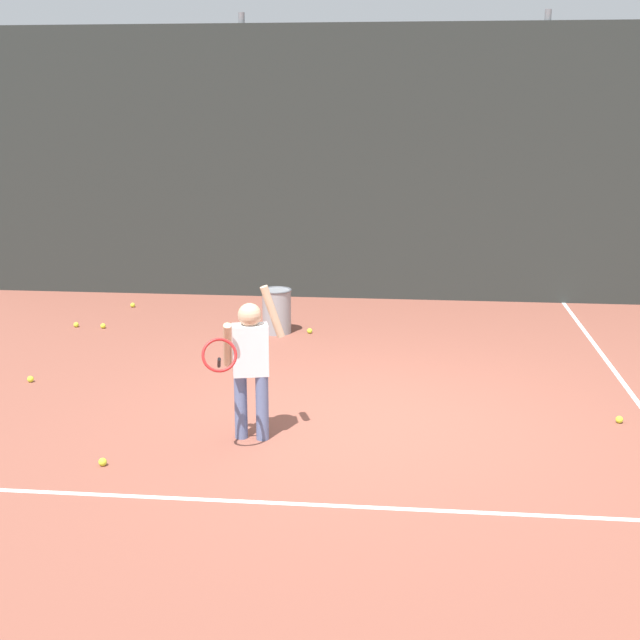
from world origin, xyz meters
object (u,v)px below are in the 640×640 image
ball_hopper (277,310)px  tennis_ball_7 (619,420)px  tennis_ball_3 (103,326)px  tennis_ball_0 (103,462)px  tennis_ball_4 (310,331)px  tennis_ball_1 (31,379)px  tennis_player (249,359)px  tennis_ball_6 (133,305)px  tennis_ball_5 (76,325)px

ball_hopper → tennis_ball_7: 4.55m
ball_hopper → tennis_ball_3: ball_hopper is taller
tennis_ball_0 → tennis_ball_4: same height
tennis_ball_1 → tennis_ball_3: same height
tennis_player → tennis_ball_7: size_ratio=20.46×
tennis_ball_0 → tennis_ball_6: bearing=105.4°
tennis_player → tennis_ball_5: bearing=115.7°
ball_hopper → tennis_ball_5: bearing=-180.0°
tennis_ball_4 → tennis_ball_5: bearing=-179.9°
tennis_ball_5 → ball_hopper: bearing=0.0°
tennis_ball_1 → tennis_ball_3: (-0.01, 2.20, 0.00)m
tennis_player → tennis_ball_0: 1.45m
ball_hopper → tennis_ball_4: (0.42, 0.00, -0.26)m
tennis_ball_1 → tennis_ball_4: 3.48m
tennis_ball_1 → tennis_ball_0: bearing=-53.2°
ball_hopper → tennis_ball_5: 2.64m
tennis_ball_3 → tennis_ball_4: same height
ball_hopper → tennis_ball_6: 2.54m
tennis_ball_1 → tennis_ball_6: size_ratio=1.00×
tennis_ball_7 → tennis_ball_5: bearing=155.7°
tennis_ball_5 → tennis_ball_7: (6.21, -2.81, 0.00)m
tennis_player → tennis_ball_1: tennis_player is taller
ball_hopper → tennis_ball_4: size_ratio=8.52×
tennis_ball_5 → tennis_ball_3: bearing=-3.8°
tennis_ball_0 → tennis_ball_3: size_ratio=1.00×
tennis_ball_4 → tennis_ball_5: same height
tennis_ball_1 → tennis_ball_6: 3.38m
ball_hopper → tennis_ball_3: size_ratio=8.52×
tennis_ball_1 → tennis_ball_7: (5.83, -0.58, 0.00)m
tennis_ball_5 → tennis_ball_6: bearing=71.7°
tennis_ball_0 → tennis_ball_4: bearing=74.3°
tennis_ball_1 → tennis_ball_6: (0.01, 3.38, 0.00)m
tennis_ball_0 → tennis_ball_5: (-1.86, 4.21, 0.00)m
tennis_ball_1 → tennis_player: bearing=-27.0°
tennis_ball_1 → tennis_ball_5: size_ratio=1.00×
tennis_ball_5 → tennis_ball_4: bearing=0.1°
tennis_ball_4 → tennis_ball_1: bearing=-140.1°
tennis_ball_5 → tennis_ball_6: 1.22m
tennis_ball_4 → tennis_ball_0: bearing=-105.7°
tennis_ball_3 → tennis_ball_6: same height
tennis_ball_1 → tennis_ball_3: bearing=90.1°
tennis_ball_1 → tennis_ball_3: 2.20m
tennis_player → tennis_ball_5: 4.65m
tennis_ball_0 → tennis_ball_1: same height
tennis_player → tennis_ball_4: (0.10, 3.54, -0.69)m
tennis_ball_3 → tennis_ball_7: size_ratio=1.00×
tennis_ball_4 → tennis_ball_7: size_ratio=1.00×
tennis_ball_4 → tennis_ball_6: bearing=156.6°
tennis_ball_6 → ball_hopper: bearing=-27.1°
ball_hopper → tennis_ball_1: size_ratio=8.52×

